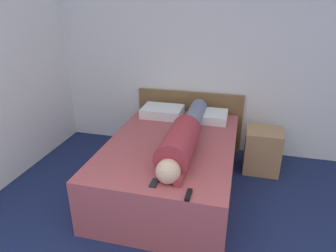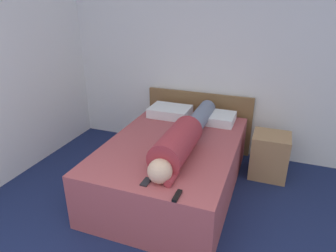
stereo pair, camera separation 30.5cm
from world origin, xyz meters
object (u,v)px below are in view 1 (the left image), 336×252
at_px(tv_remote, 189,195).
at_px(bed, 171,165).
at_px(nightstand, 262,150).
at_px(person_lying, 184,136).
at_px(pillow_second, 207,116).
at_px(cell_phone, 154,183).
at_px(pillow_near_headboard, 162,112).

bearing_deg(tv_remote, bed, 111.63).
bearing_deg(nightstand, tv_remote, -112.48).
bearing_deg(nightstand, bed, -147.10).
relative_size(person_lying, tv_remote, 12.14).
distance_m(pillow_second, cell_phone, 1.58).
relative_size(pillow_near_headboard, cell_phone, 4.03).
bearing_deg(person_lying, bed, 145.43).
bearing_deg(pillow_near_headboard, nightstand, -3.62).
distance_m(bed, tv_remote, 1.03).
bearing_deg(pillow_near_headboard, cell_phone, -77.23).
xyz_separation_m(bed, person_lying, (0.16, -0.11, 0.43)).
relative_size(pillow_second, tv_remote, 3.32).
height_order(person_lying, pillow_near_headboard, person_lying).
bearing_deg(tv_remote, pillow_near_headboard, 111.90).
bearing_deg(nightstand, pillow_near_headboard, 176.38).
height_order(pillow_near_headboard, tv_remote, pillow_near_headboard).
xyz_separation_m(tv_remote, cell_phone, (-0.31, 0.10, -0.01)).
distance_m(bed, pillow_near_headboard, 0.87).
xyz_separation_m(nightstand, pillow_second, (-0.72, 0.08, 0.37)).
xyz_separation_m(pillow_near_headboard, tv_remote, (0.67, -1.66, -0.05)).
relative_size(pillow_near_headboard, pillow_second, 1.05).
distance_m(person_lying, pillow_near_headboard, 0.97).
bearing_deg(tv_remote, person_lying, 104.39).
xyz_separation_m(bed, pillow_second, (0.30, 0.74, 0.35)).
bearing_deg(person_lying, pillow_near_headboard, 118.42).
bearing_deg(tv_remote, pillow_second, 92.29).
height_order(bed, person_lying, person_lying).
bearing_deg(pillow_second, pillow_near_headboard, -180.00).
height_order(bed, tv_remote, tv_remote).
relative_size(pillow_second, cell_phone, 3.83).
xyz_separation_m(person_lying, pillow_second, (0.14, 0.85, -0.08)).
xyz_separation_m(person_lying, pillow_near_headboard, (-0.46, 0.85, -0.08)).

